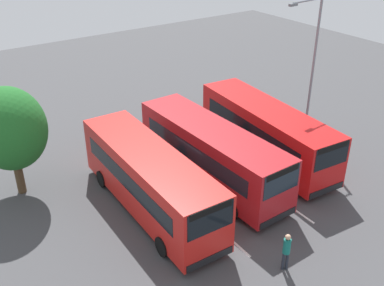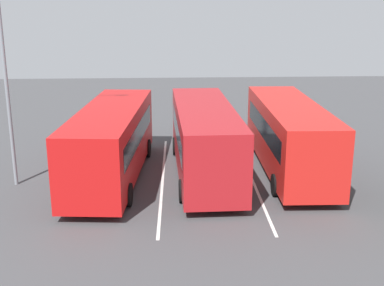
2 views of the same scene
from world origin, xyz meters
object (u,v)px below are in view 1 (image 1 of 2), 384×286
at_px(bus_far_left, 150,179).
at_px(street_lamp, 311,61).
at_px(bus_center_left, 212,153).
at_px(bus_center_right, 267,131).
at_px(pedestrian, 287,249).
at_px(depot_tree, 9,129).

bearing_deg(bus_far_left, street_lamp, 97.56).
xyz_separation_m(bus_center_left, bus_center_right, (-0.24, 4.25, 0.00)).
height_order(bus_far_left, bus_center_left, same).
bearing_deg(bus_center_right, bus_far_left, -80.76).
relative_size(bus_center_left, bus_center_right, 0.99).
xyz_separation_m(bus_center_left, pedestrian, (7.29, -1.61, -0.70)).
bearing_deg(pedestrian, street_lamp, -19.25).
height_order(pedestrian, depot_tree, depot_tree).
xyz_separation_m(bus_center_right, depot_tree, (-4.68, -13.22, 1.97)).
distance_m(bus_far_left, bus_center_right, 8.34).
distance_m(bus_far_left, street_lamp, 12.80).
bearing_deg(depot_tree, pedestrian, 31.11).
bearing_deg(bus_center_left, bus_center_right, 92.00).
distance_m(bus_far_left, depot_tree, 7.49).
xyz_separation_m(bus_far_left, bus_center_right, (-0.64, 8.32, 0.00)).
bearing_deg(bus_far_left, depot_tree, -135.79).
distance_m(bus_center_right, pedestrian, 9.56).
xyz_separation_m(bus_center_left, street_lamp, (-0.89, 8.22, 3.35)).
height_order(bus_center_right, depot_tree, depot_tree).
bearing_deg(bus_far_left, pedestrian, 21.25).
relative_size(bus_far_left, bus_center_right, 0.99).
bearing_deg(pedestrian, depot_tree, 62.09).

